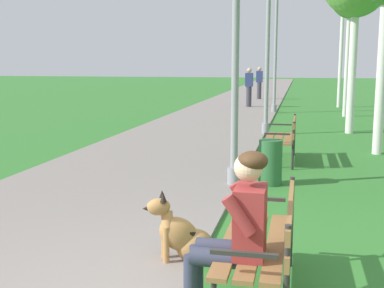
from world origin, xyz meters
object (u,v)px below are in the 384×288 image
Objects in this scene: park_bench_near at (266,237)px; person_seated_on_near_bench at (235,227)px; pedestrian_distant at (249,87)px; pedestrian_further_distant at (259,83)px; lamp_post_near at (236,33)px; lamp_post_far at (276,48)px; lamp_post_mid at (267,58)px; dog_shepherd at (184,236)px; park_bench_mid at (284,135)px; litter_bin at (270,162)px.

park_bench_near is 0.41m from person_seated_on_near_bench.
pedestrian_distant and pedestrian_further_distant have the same top height.
park_bench_near is 4.07m from lamp_post_near.
pedestrian_distant is (-1.16, 2.04, -1.54)m from lamp_post_far.
lamp_post_mid reaches higher than pedestrian_further_distant.
lamp_post_mid is 0.83× the size of lamp_post_far.
pedestrian_further_distant is at bearing 94.85° from park_bench_near.
pedestrian_further_distant is at bearing 93.53° from lamp_post_near.
pedestrian_further_distant is at bearing 99.48° from lamp_post_far.
person_seated_on_near_bench is 0.27× the size of lamp_post_far.
dog_shepherd is at bearing -91.38° from lamp_post_near.
person_seated_on_near_bench is 9.68m from lamp_post_mid.
lamp_post_far is (-0.01, 11.51, 0.09)m from lamp_post_near.
park_bench_near is at bearing -86.03° from lamp_post_mid.
lamp_post_mid is at bearing -84.49° from pedestrian_further_distant.
lamp_post_near reaches higher than dog_shepherd.
dog_shepherd is (-0.74, -5.14, -0.25)m from park_bench_mid.
park_bench_near is at bearing -34.98° from dog_shepherd.
lamp_post_mid is 5.45× the size of litter_bin.
park_bench_near is 0.34× the size of lamp_post_near.
park_bench_near is at bearing -78.54° from lamp_post_near.
litter_bin is 13.41m from pedestrian_distant.
park_bench_mid is 6.01m from person_seated_on_near_bench.
pedestrian_distant is at bearing 93.78° from dog_shepherd.
pedestrian_further_distant is (0.05, 4.59, 0.00)m from pedestrian_distant.
lamp_post_near reaches higher than lamp_post_mid.
lamp_post_near is at bearing -85.08° from pedestrian_distant.
lamp_post_far reaches higher than person_seated_on_near_bench.
litter_bin is 0.42× the size of pedestrian_distant.
lamp_post_mid is (-0.64, 9.28, 1.47)m from park_bench_near.
person_seated_on_near_bench is 0.33× the size of lamp_post_mid.
pedestrian_distant is (-1.89, 17.13, 0.33)m from park_bench_near.
litter_bin is at bearing -94.28° from park_bench_mid.
person_seated_on_near_bench is 0.76× the size of pedestrian_distant.
person_seated_on_near_bench is at bearing -90.17° from litter_bin.
dog_shepherd is at bearing -91.02° from lamp_post_mid.
pedestrian_distant is (-1.09, 16.57, 0.58)m from dog_shepherd.
lamp_post_far is at bearing -60.51° from pedestrian_distant.
person_seated_on_near_bench is 15.50m from lamp_post_far.
person_seated_on_near_bench reaches higher than litter_bin.
person_seated_on_near_bench is at bearing -82.40° from lamp_post_near.
dog_shepherd is at bearing 124.38° from person_seated_on_near_bench.
litter_bin is (0.45, -5.45, -1.63)m from lamp_post_mid.
lamp_post_near is at bearing -154.68° from litter_bin.
park_bench_mid is 2.85m from lamp_post_near.
lamp_post_mid is 8.03m from pedestrian_distant.
lamp_post_near is (-0.52, 3.89, 1.62)m from person_seated_on_near_bench.
pedestrian_further_distant reaches higher than person_seated_on_near_bench.
dog_shepherd is at bearing 145.02° from park_bench_near.
pedestrian_distant is 4.59m from pedestrian_further_distant.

